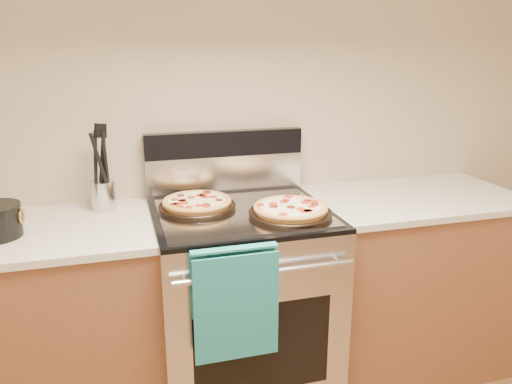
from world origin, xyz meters
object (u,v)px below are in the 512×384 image
object	(u,v)px
pepperoni_pizza_front	(291,210)
utensil_crock	(103,195)
range_body	(242,308)
pepperoni_pizza_back	(197,204)

from	to	relation	value
pepperoni_pizza_front	utensil_crock	world-z (taller)	utensil_crock
range_body	pepperoni_pizza_back	xyz separation A→B (m)	(-0.18, 0.07, 0.50)
pepperoni_pizza_back	utensil_crock	world-z (taller)	utensil_crock
pepperoni_pizza_front	range_body	bearing A→B (deg)	144.16
range_body	pepperoni_pizza_front	xyz separation A→B (m)	(0.18, -0.13, 0.50)
range_body	utensil_crock	bearing A→B (deg)	159.06
range_body	pepperoni_pizza_front	distance (m)	0.55
pepperoni_pizza_front	utensil_crock	bearing A→B (deg)	155.10
range_body	pepperoni_pizza_back	size ratio (longest dim) A/B	2.70
pepperoni_pizza_front	utensil_crock	xyz separation A→B (m)	(-0.75, 0.35, 0.03)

